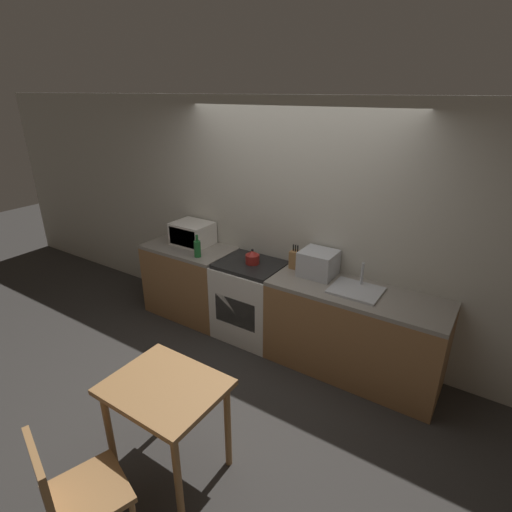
% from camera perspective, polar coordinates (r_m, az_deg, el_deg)
% --- Properties ---
extents(ground_plane, '(16.00, 16.00, 0.00)m').
position_cam_1_polar(ground_plane, '(4.23, -1.91, -15.99)').
color(ground_plane, '#33302D').
extents(wall_back, '(10.00, 0.06, 2.60)m').
position_cam_1_polar(wall_back, '(4.32, 5.08, 4.48)').
color(wall_back, beige).
rests_on(wall_back, ground_plane).
extents(counter_left_run, '(1.08, 0.62, 0.90)m').
position_cam_1_polar(counter_left_run, '(5.04, -9.30, -3.44)').
color(counter_left_run, olive).
rests_on(counter_left_run, ground_plane).
extents(counter_right_run, '(1.69, 0.62, 0.90)m').
position_cam_1_polar(counter_right_run, '(4.08, 13.67, -10.57)').
color(counter_right_run, olive).
rests_on(counter_right_run, ground_plane).
extents(stove_range, '(0.72, 0.62, 0.90)m').
position_cam_1_polar(stove_range, '(4.53, -0.77, -6.28)').
color(stove_range, silver).
rests_on(stove_range, ground_plane).
extents(kettle, '(0.15, 0.15, 0.17)m').
position_cam_1_polar(kettle, '(4.30, -0.51, -0.16)').
color(kettle, maroon).
rests_on(kettle, stove_range).
extents(microwave, '(0.46, 0.37, 0.27)m').
position_cam_1_polar(microwave, '(4.89, -9.08, 3.20)').
color(microwave, silver).
rests_on(microwave, counter_left_run).
extents(bottle, '(0.08, 0.08, 0.26)m').
position_cam_1_polar(bottle, '(4.51, -8.37, 1.08)').
color(bottle, '#1E662D').
rests_on(bottle, counter_left_run).
extents(knife_block, '(0.10, 0.10, 0.26)m').
position_cam_1_polar(knife_block, '(4.20, 5.60, -0.49)').
color(knife_block, '#9E7042').
rests_on(knife_block, counter_right_run).
extents(toaster_oven, '(0.35, 0.32, 0.26)m').
position_cam_1_polar(toaster_oven, '(4.06, 8.87, -1.04)').
color(toaster_oven, silver).
rests_on(toaster_oven, counter_right_run).
extents(sink_basin, '(0.46, 0.38, 0.24)m').
position_cam_1_polar(sink_basin, '(3.86, 14.13, -4.65)').
color(sink_basin, silver).
rests_on(sink_basin, counter_right_run).
extents(dining_table, '(0.78, 0.64, 0.78)m').
position_cam_1_polar(dining_table, '(3.01, -12.74, -19.32)').
color(dining_table, '#9E7042').
rests_on(dining_table, ground_plane).
extents(dining_chair, '(0.55, 0.55, 0.92)m').
position_cam_1_polar(dining_chair, '(2.86, -24.96, -28.35)').
color(dining_chair, '#9E7042').
rests_on(dining_chair, ground_plane).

